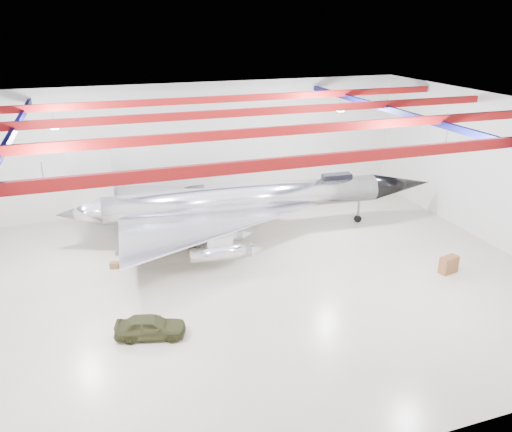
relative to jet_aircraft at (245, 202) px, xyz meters
name	(u,v)px	position (x,y,z in m)	size (l,w,h in m)	color
floor	(237,282)	(-2.89, -7.21, -2.69)	(40.00, 40.00, 0.00)	#B9B193
wall_back	(187,147)	(-2.89, 7.79, 2.81)	(40.00, 40.00, 0.00)	silver
wall_right	(498,173)	(17.11, -7.21, 2.81)	(30.00, 30.00, 0.00)	silver
ceiling	(234,112)	(-2.89, -7.21, 8.31)	(40.00, 40.00, 0.00)	#0A0F38
ceiling_structure	(234,124)	(-2.89, -7.21, 7.63)	(39.50, 29.50, 1.08)	maroon
jet_aircraft	(245,202)	(0.00, 0.00, 0.00)	(30.14, 18.27, 8.21)	silver
jeep	(150,327)	(-8.99, -11.53, -2.06)	(1.51, 3.75, 1.28)	#34361B
desk	(449,265)	(10.97, -10.56, -2.11)	(1.28, 0.64, 1.18)	brown
crate_ply	(114,265)	(-10.32, -2.61, -2.49)	(0.58, 0.46, 0.40)	olive
engine_drum	(208,255)	(-3.82, -3.20, -2.48)	(0.47, 0.47, 0.42)	#59595B
parts_bin	(219,234)	(-2.13, 0.19, -2.48)	(0.62, 0.50, 0.44)	olive
crate_small	(118,253)	(-9.91, -0.63, -2.57)	(0.36, 0.29, 0.25)	#59595B
oil_barrel	(190,245)	(-4.66, -1.03, -2.48)	(0.62, 0.50, 0.43)	olive
spares_box	(225,225)	(-1.14, 1.92, -2.49)	(0.45, 0.45, 0.41)	#59595B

